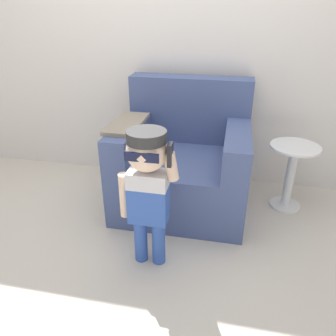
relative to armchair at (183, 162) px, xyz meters
The scene contains 5 objects.
ground_plane 0.50m from the armchair, 133.55° to the right, with size 10.00×10.00×0.00m, color beige.
wall_back 1.08m from the armchair, 116.06° to the left, with size 10.00×0.05×2.60m.
armchair is the anchor object (origin of this frame).
person_child 0.83m from the armchair, 96.59° to the right, with size 0.37×0.28×0.91m.
side_table 0.86m from the armchair, ahead, with size 0.38×0.38×0.55m.
Camera 1 is at (0.60, -2.16, 1.52)m, focal length 35.00 mm.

